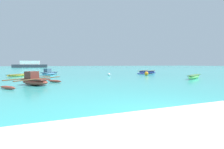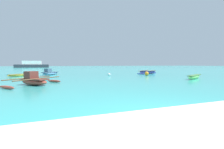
{
  "view_description": "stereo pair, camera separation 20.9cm",
  "coord_description": "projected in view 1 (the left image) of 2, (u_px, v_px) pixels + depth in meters",
  "views": [
    {
      "loc": [
        -2.78,
        -2.78,
        1.48
      ],
      "look_at": [
        3.14,
        13.89,
        0.25
      ],
      "focal_mm": 24.0,
      "sensor_mm": 36.0,
      "label": 1
    },
    {
      "loc": [
        -2.58,
        -2.85,
        1.48
      ],
      "look_at": [
        3.14,
        13.89,
        0.25
      ],
      "focal_mm": 24.0,
      "sensor_mm": 36.0,
      "label": 2
    }
  ],
  "objects": [
    {
      "name": "mooring_buoy_2",
      "position": [
        109.0,
        74.0,
        19.19
      ],
      "size": [
        0.34,
        0.34,
        0.34
      ],
      "color": "white",
      "rests_on": "ground_plane"
    },
    {
      "name": "moored_boat_4",
      "position": [
        34.0,
        81.0,
        10.52
      ],
      "size": [
        3.68,
        3.77,
        0.97
      ],
      "rotation": [
        0.0,
        0.0,
        -0.76
      ],
      "color": "#A14234",
      "rests_on": "ground_plane"
    },
    {
      "name": "mooring_buoy_1",
      "position": [
        146.0,
        74.0,
        19.45
      ],
      "size": [
        0.51,
        0.51,
        0.51
      ],
      "color": "orange",
      "rests_on": "ground_plane"
    },
    {
      "name": "moored_boat_3",
      "position": [
        21.0,
        75.0,
        18.54
      ],
      "size": [
        2.72,
        3.6,
        0.28
      ],
      "rotation": [
        0.0,
        0.0,
        0.97
      ],
      "color": "gold",
      "rests_on": "ground_plane"
    },
    {
      "name": "moored_boat_0",
      "position": [
        194.0,
        77.0,
        15.13
      ],
      "size": [
        3.14,
        1.88,
        0.4
      ],
      "rotation": [
        0.0,
        0.0,
        0.46
      ],
      "color": "#7FDC6C",
      "rests_on": "ground_plane"
    },
    {
      "name": "moored_boat_2",
      "position": [
        49.0,
        73.0,
        20.22
      ],
      "size": [
        2.36,
        2.35,
        0.88
      ],
      "rotation": [
        0.0,
        0.0,
        0.78
      ],
      "color": "#6392BD",
      "rests_on": "ground_plane"
    },
    {
      "name": "distant_ferry",
      "position": [
        30.0,
        65.0,
        63.7
      ],
      "size": [
        13.13,
        2.89,
        2.89
      ],
      "color": "#2D333D",
      "rests_on": "ground_plane"
    },
    {
      "name": "ground_plane",
      "position": [
        181.0,
        125.0,
        3.65
      ],
      "size": [
        240.0,
        240.0,
        0.0
      ],
      "color": "#38ADA8"
    },
    {
      "name": "moored_boat_1",
      "position": [
        147.0,
        72.0,
        23.4
      ],
      "size": [
        4.22,
        3.6,
        0.49
      ],
      "rotation": [
        0.0,
        0.0,
        -0.96
      ],
      "color": "#5356B6",
      "rests_on": "ground_plane"
    }
  ]
}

